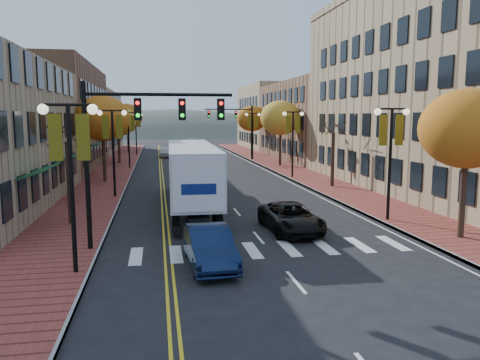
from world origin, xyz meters
name	(u,v)px	position (x,y,z in m)	size (l,w,h in m)	color
ground	(281,264)	(0.00, 0.00, 0.00)	(200.00, 200.00, 0.00)	black
sidewalk_left	(114,171)	(-9.00, 32.50, 0.07)	(4.00, 85.00, 0.15)	brown
sidewalk_right	(283,167)	(9.00, 32.50, 0.07)	(4.00, 85.00, 0.15)	brown
building_left_mid	(37,117)	(-17.00, 36.00, 5.50)	(12.00, 24.00, 11.00)	brown
building_left_far	(77,122)	(-17.00, 61.00, 4.75)	(12.00, 26.00, 9.50)	#9E8966
building_right_near	(462,91)	(18.50, 16.00, 7.50)	(15.00, 28.00, 15.00)	#997F5B
building_right_mid	(335,121)	(18.50, 42.00, 5.00)	(15.00, 24.00, 10.00)	brown
building_right_far	(289,117)	(18.50, 64.00, 5.50)	(15.00, 20.00, 11.00)	#9E8966
tree_left_a	(70,183)	(-9.00, 8.00, 2.25)	(0.28, 0.28, 4.20)	#382619
tree_left_b	(103,118)	(-9.00, 24.00, 5.45)	(4.48, 4.48, 7.21)	#382619
tree_left_c	(118,121)	(-9.00, 40.00, 5.05)	(4.16, 4.16, 6.69)	#382619
tree_left_d	(127,116)	(-9.00, 58.00, 5.60)	(4.61, 4.61, 7.42)	#382619
tree_right_a	(467,129)	(9.00, 2.00, 5.05)	(4.16, 4.16, 6.69)	#382619
tree_right_b	(333,160)	(9.00, 18.00, 2.25)	(0.28, 0.28, 4.20)	#382619
tree_right_c	(280,118)	(9.00, 34.00, 5.45)	(4.48, 4.48, 7.21)	#382619
tree_right_d	(252,119)	(9.00, 50.00, 5.29)	(4.35, 4.35, 7.00)	#382619
lamp_left_a	(70,155)	(-7.50, 0.00, 4.29)	(1.96, 0.36, 6.05)	black
lamp_left_b	(113,136)	(-7.50, 16.00, 4.29)	(1.96, 0.36, 6.05)	black
lamp_left_c	(128,129)	(-7.50, 34.00, 4.29)	(1.96, 0.36, 6.05)	black
lamp_left_d	(136,126)	(-7.50, 52.00, 4.29)	(1.96, 0.36, 6.05)	black
lamp_right_a	(391,142)	(7.50, 6.00, 4.29)	(1.96, 0.36, 6.05)	black
lamp_right_b	(293,131)	(7.50, 24.00, 4.29)	(1.96, 0.36, 6.05)	black
lamp_right_c	(253,127)	(7.50, 42.00, 4.29)	(1.96, 0.36, 6.05)	black
traffic_mast_near	(134,133)	(-5.48, 3.00, 4.92)	(6.10, 0.35, 7.00)	black
traffic_mast_far	(237,122)	(5.48, 42.00, 4.92)	(6.10, 0.34, 7.00)	black
semi_truck	(191,171)	(-2.59, 11.71, 2.31)	(2.87, 15.84, 3.95)	black
navy_sedan	(209,246)	(-2.70, 0.33, 0.74)	(1.57, 4.51, 1.49)	#0D1836
black_suv	(291,218)	(1.81, 4.93, 0.69)	(2.30, 4.98, 1.39)	black
car_far_white	(166,152)	(-3.44, 48.67, 0.74)	(1.75, 4.36, 1.49)	silver
car_far_silver	(204,149)	(2.60, 56.13, 0.63)	(1.77, 4.35, 1.26)	#ABABB2
car_far_oncoming	(192,142)	(1.98, 71.59, 0.74)	(1.58, 4.52, 1.49)	#94949A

